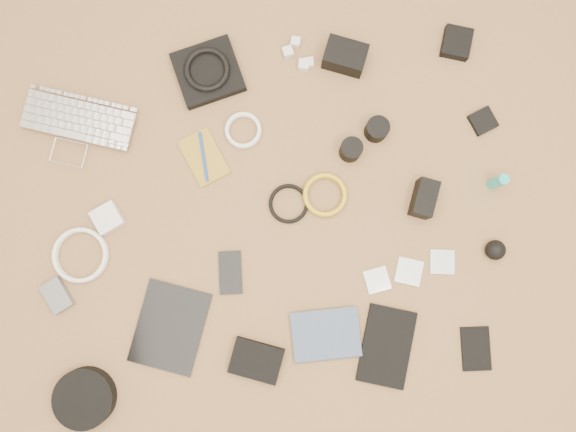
{
  "coord_description": "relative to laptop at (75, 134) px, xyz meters",
  "views": [
    {
      "loc": [
        0.04,
        -0.14,
        1.64
      ],
      "look_at": [
        0.06,
        0.01,
        0.02
      ],
      "focal_mm": 35.0,
      "sensor_mm": 36.0,
      "label": 1
    }
  ],
  "objects": [
    {
      "name": "room_shell",
      "position": [
        0.54,
        -0.33,
        1.24
      ],
      "size": [
        4.04,
        4.04,
        2.58
      ],
      "color": "brown",
      "rests_on": "ground"
    },
    {
      "name": "laptop",
      "position": [
        0.0,
        0.0,
        0.0
      ],
      "size": [
        0.39,
        0.33,
        0.03
      ],
      "primitive_type": "imported",
      "rotation": [
        0.0,
        0.0,
        -0.36
      ],
      "color": "silver",
      "rests_on": "ground"
    },
    {
      "name": "headphone_pouch",
      "position": [
        0.41,
        0.14,
        0.0
      ],
      "size": [
        0.22,
        0.21,
        0.03
      ],
      "primitive_type": "cube",
      "rotation": [
        0.0,
        0.0,
        0.21
      ],
      "color": "black",
      "rests_on": "ground"
    },
    {
      "name": "headphones",
      "position": [
        0.41,
        0.14,
        0.03
      ],
      "size": [
        0.17,
        0.17,
        0.02
      ],
      "primitive_type": "torus",
      "rotation": [
        0.0,
        0.0,
        -0.28
      ],
      "color": "black",
      "rests_on": "headphone_pouch"
    },
    {
      "name": "charger_a",
      "position": [
        0.66,
        0.17,
        0.0
      ],
      "size": [
        0.03,
        0.03,
        0.03
      ],
      "primitive_type": "cube",
      "rotation": [
        0.0,
        0.0,
        0.19
      ],
      "color": "silver",
      "rests_on": "ground"
    },
    {
      "name": "charger_b",
      "position": [
        0.68,
        0.2,
        -0.0
      ],
      "size": [
        0.03,
        0.03,
        0.03
      ],
      "primitive_type": "cube",
      "rotation": [
        0.0,
        0.0,
        -0.31
      ],
      "color": "silver",
      "rests_on": "ground"
    },
    {
      "name": "charger_c",
      "position": [
        0.71,
        0.13,
        -0.0
      ],
      "size": [
        0.03,
        0.03,
        0.02
      ],
      "primitive_type": "cube",
      "rotation": [
        0.0,
        0.0,
        -0.01
      ],
      "color": "silver",
      "rests_on": "ground"
    },
    {
      "name": "charger_d",
      "position": [
        0.7,
        0.12,
        0.0
      ],
      "size": [
        0.04,
        0.04,
        0.03
      ],
      "primitive_type": "cube",
      "rotation": [
        0.0,
        0.0,
        -0.24
      ],
      "color": "silver",
      "rests_on": "ground"
    },
    {
      "name": "dslr_camera",
      "position": [
        0.82,
        0.13,
        0.02
      ],
      "size": [
        0.14,
        0.13,
        0.07
      ],
      "primitive_type": "cube",
      "rotation": [
        0.0,
        0.0,
        -0.41
      ],
      "color": "black",
      "rests_on": "ground"
    },
    {
      "name": "lens_pouch",
      "position": [
        1.16,
        0.13,
        0.0
      ],
      "size": [
        0.11,
        0.11,
        0.03
      ],
      "primitive_type": "cube",
      "rotation": [
        0.0,
        0.0,
        -0.34
      ],
      "color": "black",
      "rests_on": "ground"
    },
    {
      "name": "notebook_olive",
      "position": [
        0.37,
        -0.12,
        -0.01
      ],
      "size": [
        0.15,
        0.18,
        0.01
      ],
      "primitive_type": "cube",
      "rotation": [
        0.0,
        0.0,
        0.37
      ],
      "color": "olive",
      "rests_on": "ground"
    },
    {
      "name": "pen_blue",
      "position": [
        0.37,
        -0.12,
        0.0
      ],
      "size": [
        0.01,
        0.15,
        0.01
      ],
      "primitive_type": "cylinder",
      "rotation": [
        1.57,
        0.0,
        0.04
      ],
      "color": "#133D9E",
      "rests_on": "notebook_olive"
    },
    {
      "name": "cable_white_a",
      "position": [
        0.49,
        -0.05,
        -0.01
      ],
      "size": [
        0.14,
        0.14,
        0.01
      ],
      "primitive_type": "torus",
      "rotation": [
        0.0,
        0.0,
        0.32
      ],
      "color": "white",
      "rests_on": "ground"
    },
    {
      "name": "lens_a",
      "position": [
        0.8,
        -0.15,
        0.02
      ],
      "size": [
        0.07,
        0.07,
        0.07
      ],
      "primitive_type": "cylinder",
      "rotation": [
        0.0,
        0.0,
        0.02
      ],
      "color": "black",
      "rests_on": "ground"
    },
    {
      "name": "lens_b",
      "position": [
        0.88,
        -0.1,
        0.02
      ],
      "size": [
        0.07,
        0.07,
        0.06
      ],
      "primitive_type": "cylinder",
      "rotation": [
        0.0,
        0.0,
        0.02
      ],
      "color": "black",
      "rests_on": "ground"
    },
    {
      "name": "card_reader",
      "position": [
        1.2,
        -0.11,
        -0.0
      ],
      "size": [
        0.09,
        0.09,
        0.02
      ],
      "primitive_type": "cube",
      "rotation": [
        0.0,
        0.0,
        0.35
      ],
      "color": "black",
      "rests_on": "ground"
    },
    {
      "name": "power_brick",
      "position": [
        0.07,
        -0.26,
        0.0
      ],
      "size": [
        0.1,
        0.1,
        0.03
      ],
      "primitive_type": "cube",
      "rotation": [
        0.0,
        0.0,
        0.41
      ],
      "color": "silver",
      "rests_on": "ground"
    },
    {
      "name": "cable_white_b",
      "position": [
        -0.02,
        -0.36,
        -0.01
      ],
      "size": [
        0.19,
        0.19,
        0.01
      ],
      "primitive_type": "torus",
      "rotation": [
        0.0,
        0.0,
        0.2
      ],
      "color": "white",
      "rests_on": "ground"
    },
    {
      "name": "cable_black",
      "position": [
        0.6,
        -0.28,
        -0.01
      ],
      "size": [
        0.13,
        0.13,
        0.01
      ],
      "primitive_type": "torus",
      "rotation": [
        0.0,
        0.0,
        -0.17
      ],
      "color": "black",
      "rests_on": "ground"
    },
    {
      "name": "cable_yellow",
      "position": [
        0.71,
        -0.27,
        -0.01
      ],
      "size": [
        0.17,
        0.17,
        0.01
      ],
      "primitive_type": "torus",
      "rotation": [
        0.0,
        0.0,
        0.34
      ],
      "color": "gold",
      "rests_on": "ground"
    },
    {
      "name": "flash",
      "position": [
        0.99,
        -0.32,
        0.03
      ],
      "size": [
        0.09,
        0.12,
        0.08
      ],
      "primitive_type": "cube",
      "rotation": [
        0.0,
        0.0,
        -0.39
      ],
      "color": "black",
      "rests_on": "ground"
    },
    {
      "name": "lens_cleaner",
      "position": [
        1.2,
        -0.3,
        0.04
      ],
      "size": [
        0.04,
        0.04,
        0.1
      ],
      "primitive_type": "cylinder",
      "rotation": [
        0.0,
        0.0,
        0.42
      ],
      "color": "#1BB0B2",
      "rests_on": "ground"
    },
    {
      "name": "battery_charger",
      "position": [
        -0.09,
        -0.47,
        -0.0
      ],
      "size": [
        0.09,
        0.11,
        0.03
      ],
      "primitive_type": "cube",
      "rotation": [
        0.0,
        0.0,
        0.43
      ],
      "color": "slate",
      "rests_on": "ground"
    },
    {
      "name": "tablet",
      "position": [
        0.22,
        -0.6,
        -0.01
      ],
      "size": [
        0.26,
        0.29,
        0.01
      ],
      "primitive_type": "cube",
      "rotation": [
        0.0,
        0.0,
        -0.38
      ],
      "color": "black",
      "rests_on": "ground"
    },
    {
      "name": "phone",
      "position": [
        0.41,
        -0.46,
        -0.01
      ],
      "size": [
        0.07,
        0.13,
        0.01
      ],
      "primitive_type": "cube",
      "rotation": [
        0.0,
        0.0,
        -0.08
      ],
      "color": "black",
      "rests_on": "ground"
    },
    {
      "name": "filter_case_left",
      "position": [
        0.83,
        -0.54,
        -0.01
      ],
      "size": [
        0.08,
        0.08,
        0.01
      ],
      "primitive_type": "cube",
      "rotation": [
        0.0,
        0.0,
        0.15
      ],
      "color": "silver",
      "rests_on": "ground"
    },
    {
      "name": "filter_case_mid",
      "position": [
        0.92,
        -0.52,
        -0.01
      ],
      "size": [
        0.09,
        0.09,
        0.01
      ],
      "primitive_type": "cube",
      "rotation": [
        0.0,
        0.0,
        -0.35
      ],
      "color": "silver",
      "rests_on": "ground"
    },
    {
      "name": "filter_case_right",
      "position": [
        1.02,
        -0.51,
        -0.01
      ],
      "size": [
        0.08,
        0.08,
        0.01
      ],
      "primitive_type": "cube",
      "rotation": [
        0.0,
        0.0,
        -0.16
      ],
      "color": "silver",
      "rests_on": "ground"
    },
    {
      "name": "air_blower",
      "position": [
        1.17,
        -0.49,
        0.02
      ],
      "size": [
        0.07,
        0.07,
        0.06
      ],
      "primitive_type": "sphere",
      "rotation": [
        0.0,
        0.0,
        -0.15
      ],
      "color": "black",
      "rests_on": "ground"
    },
    {
      "name": "headphone_case",
      "position": [
        -0.04,
        -0.76,
        0.01
      ],
      "size": [
        0.19,
        0.19,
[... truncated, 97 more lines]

